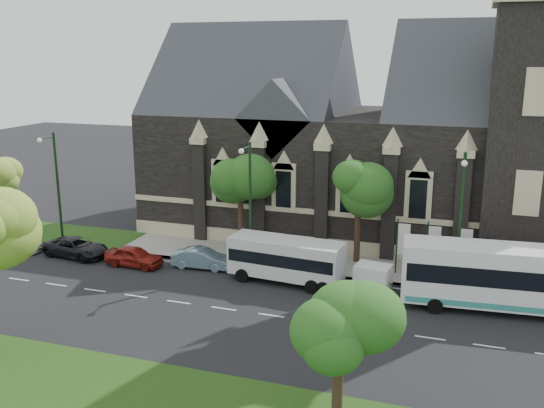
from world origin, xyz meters
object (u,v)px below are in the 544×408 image
at_px(tree_park_east, 345,323).
at_px(banner_flag_right, 463,248).
at_px(tree_walk_far, 4,175).
at_px(shuttle_bus, 286,258).
at_px(banner_flag_left, 401,242).
at_px(car_far_black, 77,247).
at_px(street_lamp_far, 56,183).
at_px(tree_walk_right, 363,185).
at_px(tree_walk_left, 244,178).
at_px(car_far_white, 15,242).
at_px(banner_flag_center, 432,245).
at_px(box_trailer, 373,276).
at_px(tour_coach, 520,278).
at_px(street_lamp_mid, 249,198).
at_px(car_far_red, 134,256).
at_px(street_lamp_near, 461,215).
at_px(sedan, 202,258).

distance_m(tree_park_east, banner_flag_right, 18.91).
bearing_deg(tree_walk_far, shuttle_bus, -10.10).
height_order(tree_walk_far, banner_flag_left, tree_walk_far).
height_order(tree_walk_far, car_far_black, tree_walk_far).
bearing_deg(shuttle_bus, street_lamp_far, -179.89).
distance_m(tree_walk_right, tree_walk_left, 9.01).
bearing_deg(street_lamp_far, car_far_white, -139.58).
xyz_separation_m(banner_flag_left, banner_flag_center, (2.00, 0.00, 0.00)).
distance_m(tree_walk_far, box_trailer, 33.28).
relative_size(banner_flag_right, car_far_white, 0.88).
xyz_separation_m(tree_walk_far, tour_coach, (41.44, -5.06, -2.49)).
relative_size(street_lamp_mid, banner_flag_left, 2.25).
distance_m(tree_walk_left, car_far_red, 9.91).
bearing_deg(shuttle_bus, box_trailer, 9.24).
height_order(tree_walk_right, car_far_black, tree_walk_right).
height_order(tree_park_east, car_far_red, tree_park_east).
xyz_separation_m(tree_walk_right, banner_flag_center, (5.08, -1.71, -3.43)).
bearing_deg(street_lamp_near, car_far_red, -174.12).
distance_m(street_lamp_near, box_trailer, 6.67).
bearing_deg(tree_walk_left, banner_flag_center, -6.89).
bearing_deg(sedan, street_lamp_far, 81.47).
bearing_deg(tree_walk_right, banner_flag_left, -29.10).
bearing_deg(tree_walk_right, banner_flag_center, -18.64).
xyz_separation_m(street_lamp_far, car_far_white, (-2.53, -2.15, -4.45)).
height_order(street_lamp_far, car_far_black, street_lamp_far).
distance_m(street_lamp_far, car_far_black, 5.52).
relative_size(street_lamp_near, shuttle_bus, 1.15).
relative_size(tree_walk_right, street_lamp_mid, 0.87).
bearing_deg(shuttle_bus, banner_flag_right, 23.56).
height_order(tree_walk_left, tour_coach, tree_walk_left).
height_order(tree_park_east, box_trailer, tree_park_east).
height_order(street_lamp_mid, banner_flag_center, street_lamp_mid).
relative_size(tour_coach, car_far_black, 2.67).
bearing_deg(street_lamp_far, street_lamp_near, 0.00).
xyz_separation_m(tree_walk_left, sedan, (-1.44, -4.67, -5.03)).
height_order(banner_flag_right, box_trailer, banner_flag_right).
distance_m(street_lamp_mid, car_far_red, 9.41).
bearing_deg(banner_flag_left, car_far_white, -171.98).
bearing_deg(tree_park_east, banner_flag_right, 77.35).
relative_size(street_lamp_far, shuttle_bus, 1.15).
distance_m(tree_walk_right, banner_flag_center, 6.36).
distance_m(banner_flag_right, sedan, 17.85).
relative_size(tree_park_east, car_far_white, 1.38).
relative_size(street_lamp_near, sedan, 2.09).
relative_size(street_lamp_far, car_far_white, 1.98).
xyz_separation_m(car_far_red, car_far_black, (-5.19, 0.46, -0.02)).
distance_m(tree_walk_left, banner_flag_center, 14.58).
relative_size(banner_flag_left, car_far_red, 0.94).
relative_size(street_lamp_mid, car_far_white, 1.98).
xyz_separation_m(banner_flag_right, shuttle_bus, (-11.04, -3.65, -0.69)).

